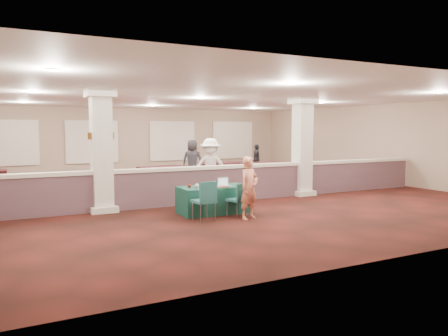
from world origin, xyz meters
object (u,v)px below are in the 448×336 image
conf_chair_main (239,197)px  conf_chair_side (206,198)px  far_table_front_center (197,183)px  attendee_d (192,161)px  far_table_back_center (162,176)px  far_table_back_right (224,172)px  woman (249,188)px  attendee_b (211,167)px  far_table_front_right (263,172)px  near_table (214,200)px  attendee_c (257,160)px

conf_chair_main → conf_chair_side: conf_chair_side is taller
far_table_front_center → attendee_d: (1.20, 3.20, 0.52)m
conf_chair_side → far_table_back_center: 7.18m
attendee_d → far_table_back_right: bearing=-157.5°
conf_chair_side → far_table_front_center: bearing=64.0°
woman → attendee_b: size_ratio=0.81×
conf_chair_main → woman: 0.45m
far_table_front_center → attendee_b: attendee_b is taller
far_table_back_center → far_table_front_center: bearing=-85.4°
far_table_front_right → attendee_d: attendee_d is taller
far_table_front_right → conf_chair_side: bearing=-131.5°
far_table_back_center → far_table_back_right: 2.73m
attendee_d → near_table: bearing=107.1°
far_table_back_center → attendee_d: bearing=11.8°
far_table_back_center → attendee_d: (1.44, 0.30, 0.52)m
attendee_b → attendee_d: bearing=103.2°
woman → far_table_front_right: bearing=38.9°
far_table_front_right → attendee_b: (-3.58, -2.41, 0.54)m
far_table_back_right → far_table_back_center: bearing=180.0°
attendee_b → far_table_front_center: bearing=167.6°
far_table_front_right → far_table_back_right: bearing=151.3°
conf_chair_side → far_table_back_right: (4.09, 7.04, -0.17)m
attendee_b → attendee_d: 3.60m
near_table → woman: woman is taller
conf_chair_side → attendee_c: 10.82m
attendee_c → attendee_d: size_ratio=0.84×
conf_chair_side → far_table_front_right: (5.53, 6.25, -0.17)m
conf_chair_main → attendee_c: attendee_c is taller
far_table_back_center → attendee_b: (0.60, -3.20, 0.57)m
woman → far_table_front_right: woman is taller
far_table_front_right → near_table: bearing=-132.2°
conf_chair_side → woman: (1.05, -0.24, 0.20)m
far_table_back_right → woman: bearing=-112.7°
far_table_back_center → attendee_c: 5.50m
woman → attendee_b: attendee_b is taller
far_table_back_right → near_table: bearing=-119.2°
far_table_front_center → far_table_front_right: size_ratio=0.91×
far_table_back_center → woman: bearing=-92.4°
attendee_b → conf_chair_side: bearing=-90.3°
far_table_back_center → attendee_c: bearing=15.9°
attendee_c → far_table_front_right: bearing=-169.1°
conf_chair_side → attendee_d: attendee_d is taller
conf_chair_side → attendee_d: (2.79, 7.34, 0.32)m
near_table → conf_chair_main: size_ratio=2.16×
far_table_back_center → attendee_b: size_ratio=0.96×
near_table → far_table_front_right: (4.90, 5.41, 0.05)m
conf_chair_side → far_table_back_right: size_ratio=0.49×
woman → far_table_back_right: size_ratio=0.78×
far_table_front_center → far_table_back_center: size_ratio=0.99×
far_table_front_center → far_table_front_right: bearing=28.1°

